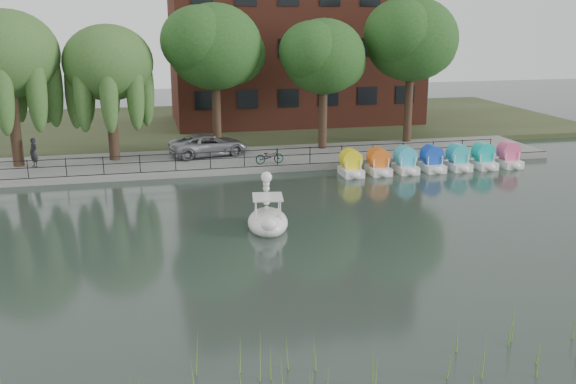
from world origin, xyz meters
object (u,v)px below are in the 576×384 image
object	(u,v)px
minivan	(209,143)
bicycle	(270,155)
pedestrian	(33,150)
swan_boat	(268,217)

from	to	relation	value
minivan	bicycle	world-z (taller)	minivan
minivan	pedestrian	distance (m)	10.39
bicycle	pedestrian	xyz separation A→B (m)	(-13.63, 2.25, 0.49)
bicycle	minivan	bearing A→B (deg)	42.32
pedestrian	swan_boat	xyz separation A→B (m)	(11.37, -13.01, -0.87)
bicycle	pedestrian	size ratio (longest dim) A/B	0.87
swan_boat	minivan	bearing A→B (deg)	102.78
minivan	swan_boat	bearing A→B (deg)	171.90
minivan	bicycle	bearing A→B (deg)	-146.05
minivan	pedestrian	world-z (taller)	pedestrian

